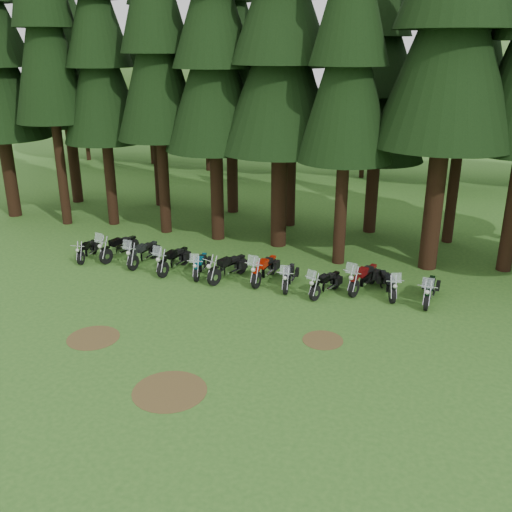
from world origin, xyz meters
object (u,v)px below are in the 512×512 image
at_px(motorcycle_6, 264,270).
at_px(motorcycle_10, 388,285).
at_px(motorcycle_1, 119,248).
at_px(motorcycle_7, 289,277).
at_px(motorcycle_4, 200,265).
at_px(motorcycle_8, 325,284).
at_px(motorcycle_0, 87,251).
at_px(motorcycle_3, 173,260).
at_px(motorcycle_11, 429,291).
at_px(motorcycle_2, 143,254).
at_px(motorcycle_5, 228,268).
at_px(motorcycle_9, 363,278).

bearing_deg(motorcycle_6, motorcycle_10, 7.92).
distance_m(motorcycle_1, motorcycle_7, 8.53).
height_order(motorcycle_4, motorcycle_7, motorcycle_7).
bearing_deg(motorcycle_8, motorcycle_0, -161.33).
distance_m(motorcycle_3, motorcycle_11, 10.94).
relative_size(motorcycle_6, motorcycle_11, 1.08).
bearing_deg(motorcycle_1, motorcycle_2, 2.08).
height_order(motorcycle_6, motorcycle_10, motorcycle_6).
xyz_separation_m(motorcycle_4, motorcycle_7, (4.02, 0.01, 0.00)).
height_order(motorcycle_4, motorcycle_11, motorcycle_11).
relative_size(motorcycle_3, motorcycle_8, 1.14).
bearing_deg(motorcycle_4, motorcycle_8, -13.95).
bearing_deg(motorcycle_0, motorcycle_3, -11.18).
bearing_deg(motorcycle_10, motorcycle_5, 163.47).
relative_size(motorcycle_2, motorcycle_10, 1.14).
bearing_deg(motorcycle_8, motorcycle_7, -167.99).
height_order(motorcycle_1, motorcycle_11, motorcycle_1).
height_order(motorcycle_8, motorcycle_11, motorcycle_11).
bearing_deg(motorcycle_0, motorcycle_10, -9.00).
bearing_deg(motorcycle_4, motorcycle_0, 167.90).
distance_m(motorcycle_0, motorcycle_4, 5.85).
distance_m(motorcycle_0, motorcycle_9, 12.85).
bearing_deg(motorcycle_6, motorcycle_3, -171.42).
distance_m(motorcycle_4, motorcycle_8, 5.62).
bearing_deg(motorcycle_0, motorcycle_9, -8.00).
height_order(motorcycle_2, motorcycle_5, motorcycle_2).
bearing_deg(motorcycle_5, motorcycle_7, 20.44).
distance_m(motorcycle_3, motorcycle_8, 6.95).
height_order(motorcycle_1, motorcycle_6, motorcycle_1).
xyz_separation_m(motorcycle_1, motorcycle_5, (5.80, -0.65, -0.02)).
xyz_separation_m(motorcycle_4, motorcycle_11, (9.61, 0.44, 0.03)).
distance_m(motorcycle_4, motorcycle_9, 7.02).
distance_m(motorcycle_2, motorcycle_3, 1.72).
height_order(motorcycle_3, motorcycle_5, motorcycle_3).
height_order(motorcycle_5, motorcycle_11, motorcycle_11).
height_order(motorcycle_0, motorcycle_11, motorcycle_11).
relative_size(motorcycle_2, motorcycle_5, 1.03).
relative_size(motorcycle_7, motorcycle_10, 1.02).
xyz_separation_m(motorcycle_6, motorcycle_7, (1.17, -0.29, -0.07)).
bearing_deg(motorcycle_1, motorcycle_5, 7.01).
bearing_deg(motorcycle_0, motorcycle_6, -9.45).
bearing_deg(motorcycle_3, motorcycle_5, 5.41).
bearing_deg(motorcycle_0, motorcycle_2, -5.16).
xyz_separation_m(motorcycle_0, motorcycle_10, (13.85, 0.54, 0.04)).
xyz_separation_m(motorcycle_2, motorcycle_7, (7.05, -0.32, -0.06)).
relative_size(motorcycle_0, motorcycle_6, 0.81).
bearing_deg(motorcycle_3, motorcycle_0, -173.30).
bearing_deg(motorcycle_10, motorcycle_3, 161.69).
bearing_deg(motorcycle_4, motorcycle_7, -11.66).
xyz_separation_m(motorcycle_5, motorcycle_6, (1.54, 0.32, 0.01)).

